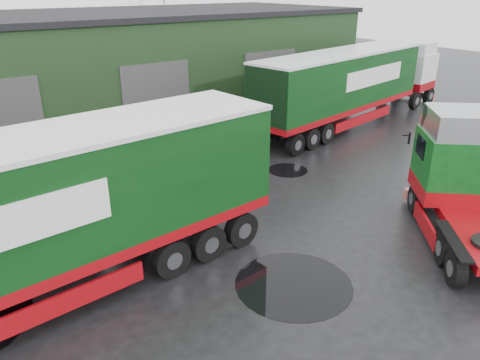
% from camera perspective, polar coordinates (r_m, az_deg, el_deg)
% --- Properties ---
extents(ground, '(100.00, 100.00, 0.00)m').
position_cam_1_polar(ground, '(15.21, 8.15, -8.76)').
color(ground, black).
extents(warehouse, '(32.40, 12.40, 6.30)m').
position_cam_1_polar(warehouse, '(31.53, -15.37, 13.46)').
color(warehouse, black).
rests_on(warehouse, ground).
extents(hero_tractor, '(6.52, 6.80, 4.11)m').
position_cam_1_polar(hero_tractor, '(16.29, 26.87, -0.82)').
color(hero_tractor, '#0C4715').
rests_on(hero_tractor, ground).
extents(trailer_left, '(14.93, 4.15, 4.58)m').
position_cam_1_polar(trailer_left, '(12.83, -25.46, -5.59)').
color(trailer_left, silver).
rests_on(trailer_left, ground).
extents(lorry_right, '(17.10, 5.57, 4.43)m').
position_cam_1_polar(lorry_right, '(27.85, 12.11, 10.61)').
color(lorry_right, silver).
rests_on(lorry_right, ground).
extents(tree_back_b, '(4.40, 4.40, 7.50)m').
position_cam_1_polar(tree_back_b, '(43.75, -10.50, 17.12)').
color(tree_back_b, black).
rests_on(tree_back_b, ground).
extents(puddle_0, '(3.36, 3.36, 0.01)m').
position_cam_1_polar(puddle_0, '(13.74, 6.55, -12.49)').
color(puddle_0, black).
rests_on(puddle_0, ground).
extents(puddle_1, '(1.81, 1.81, 0.01)m').
position_cam_1_polar(puddle_1, '(21.52, 5.83, 1.21)').
color(puddle_1, black).
rests_on(puddle_1, ground).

